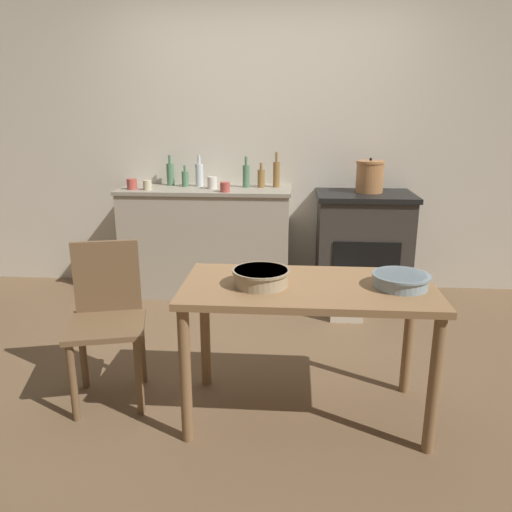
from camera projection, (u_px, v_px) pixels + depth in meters
ground_plane at (251, 362)px, 3.20m from camera, size 14.00×14.00×0.00m
wall_back at (267, 144)px, 4.36m from camera, size 8.00×0.07×2.55m
counter_cabinet at (207, 241)px, 4.35m from camera, size 1.45×0.54×0.93m
stove at (362, 246)px, 4.22m from camera, size 0.79×0.61×0.91m
work_table at (308, 304)px, 2.49m from camera, size 1.24×0.63×0.73m
chair at (107, 316)px, 2.72m from camera, size 0.49×0.49×0.87m
flour_sack at (347, 300)px, 3.83m from camera, size 0.25×0.17×0.31m
stock_pot at (370, 177)px, 4.09m from camera, size 0.23×0.23×0.28m
mixing_bowl_large at (401, 280)px, 2.41m from camera, size 0.28×0.28×0.07m
mixing_bowl_small at (261, 277)px, 2.43m from camera, size 0.28×0.28×0.08m
bottle_far_left at (276, 174)px, 4.25m from camera, size 0.06×0.06×0.29m
bottle_left at (170, 174)px, 4.37m from camera, size 0.07×0.07×0.26m
bottle_mid_left at (246, 176)px, 4.24m from camera, size 0.06×0.06×0.26m
bottle_center_left at (185, 178)px, 4.30m from camera, size 0.06×0.06×0.18m
bottle_center at (261, 178)px, 4.25m from camera, size 0.06×0.06×0.21m
bottle_center_right at (199, 174)px, 4.30m from camera, size 0.07×0.07×0.27m
cup_mid_right at (212, 183)px, 4.17m from camera, size 0.08×0.08×0.10m
cup_right at (132, 184)px, 4.14m from camera, size 0.08×0.08×0.09m
cup_far_right at (147, 185)px, 4.11m from camera, size 0.07×0.07×0.08m
cup_end_right at (225, 187)px, 4.01m from camera, size 0.08×0.08×0.08m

